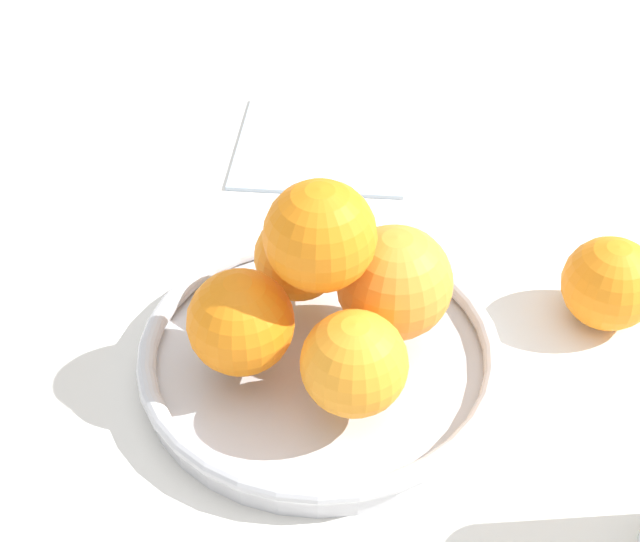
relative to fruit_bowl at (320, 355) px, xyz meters
name	(u,v)px	position (x,y,z in m)	size (l,w,h in m)	color
ground_plane	(320,369)	(0.00, 0.00, -0.01)	(4.00, 4.00, 0.00)	silver
fruit_bowl	(320,355)	(0.00, 0.00, 0.00)	(0.26, 0.26, 0.03)	silver
orange_pile	(328,291)	(0.00, 0.00, 0.06)	(0.16, 0.17, 0.13)	orange
stray_orange	(610,283)	(-0.15, -0.17, 0.02)	(0.07, 0.07, 0.07)	orange
napkin_folded	(322,143)	(0.17, -0.25, -0.01)	(0.16, 0.16, 0.01)	silver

